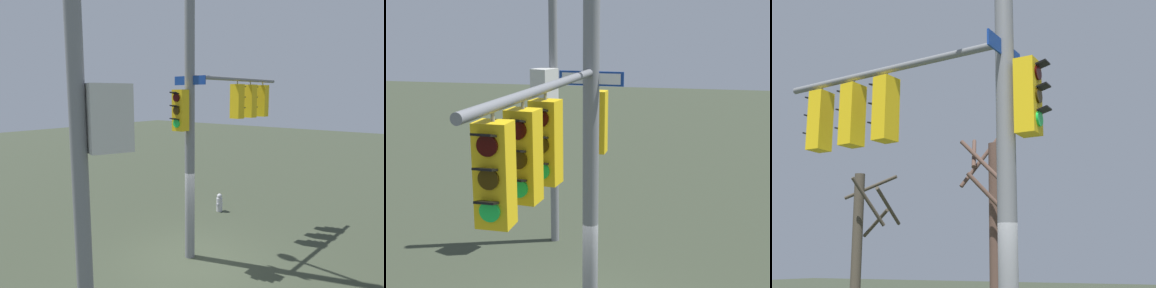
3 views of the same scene
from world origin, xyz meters
The scene contains 3 objects.
main_signal_pole_assembly centered at (-1.13, -0.28, 4.72)m, with size 5.16×3.06×9.03m.
bare_tree_behind_pole centered at (-7.21, 5.57, 2.49)m, with size 2.26×1.95×4.61m.
bare_tree_across_street centered at (-2.81, 5.29, 2.77)m, with size 1.79×1.80×5.63m.
Camera 3 is at (2.54, -7.12, 2.00)m, focal length 49.23 mm.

